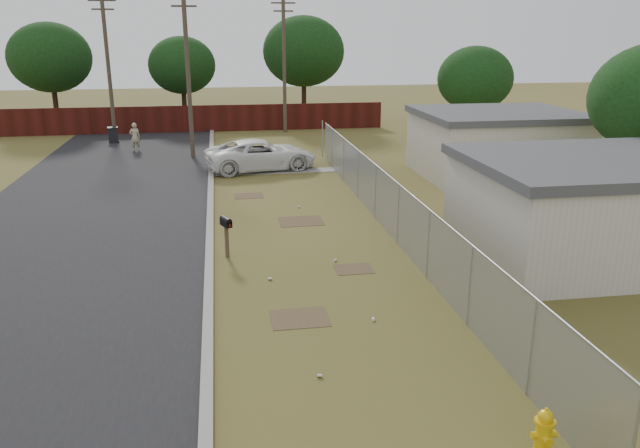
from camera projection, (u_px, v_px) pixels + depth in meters
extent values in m
plane|color=brown|center=(304.00, 249.00, 20.03)|extent=(120.00, 120.00, 0.00)
cube|color=black|center=(103.00, 196.00, 26.42)|extent=(9.00, 60.00, 0.02)
cube|color=#9B9790|center=(211.00, 190.00, 27.09)|extent=(0.25, 60.00, 0.12)
cube|color=#9B9790|center=(272.00, 172.00, 30.86)|extent=(6.20, 1.00, 0.03)
cylinder|color=gray|center=(532.00, 348.00, 11.73)|extent=(0.06, 0.06, 2.00)
cylinder|color=gray|center=(470.00, 286.00, 14.56)|extent=(0.06, 0.06, 2.00)
cylinder|color=gray|center=(428.00, 245.00, 17.38)|extent=(0.06, 0.06, 2.00)
cylinder|color=gray|center=(398.00, 215.00, 20.21)|extent=(0.06, 0.06, 2.00)
cylinder|color=gray|center=(376.00, 192.00, 23.04)|extent=(0.06, 0.06, 2.00)
cylinder|color=gray|center=(358.00, 174.00, 25.86)|extent=(0.06, 0.06, 2.00)
cylinder|color=gray|center=(344.00, 160.00, 28.69)|extent=(0.06, 0.06, 2.00)
cylinder|color=gray|center=(332.00, 148.00, 31.52)|extent=(0.06, 0.06, 2.00)
cylinder|color=gray|center=(322.00, 139.00, 34.34)|extent=(0.06, 0.06, 2.00)
cylinder|color=gray|center=(391.00, 178.00, 20.85)|extent=(0.04, 26.00, 0.04)
cube|color=gray|center=(390.00, 206.00, 21.15)|extent=(0.01, 26.00, 2.00)
cube|color=black|center=(391.00, 226.00, 21.37)|extent=(0.03, 26.00, 0.60)
cube|color=#41120D|center=(167.00, 119.00, 42.40)|extent=(30.00, 0.12, 1.80)
cylinder|color=#4C4232|center=(188.00, 74.00, 33.15)|extent=(0.24, 0.24, 9.00)
cube|color=#4C4232|center=(184.00, 6.00, 32.14)|extent=(1.30, 0.10, 0.10)
cylinder|color=#4C4232|center=(108.00, 68.00, 38.04)|extent=(0.24, 0.24, 9.00)
cube|color=#4C4232|center=(102.00, 0.00, 36.88)|extent=(1.60, 0.10, 0.10)
cube|color=#4C4232|center=(103.00, 9.00, 37.03)|extent=(1.30, 0.10, 0.10)
cylinder|color=#4C4232|center=(284.00, 65.00, 41.61)|extent=(0.24, 0.24, 9.00)
cube|color=#4C4232|center=(283.00, 3.00, 40.45)|extent=(1.60, 0.10, 0.10)
cube|color=#4C4232|center=(283.00, 11.00, 40.60)|extent=(1.30, 0.10, 0.10)
cube|color=beige|center=(603.00, 212.00, 19.11)|extent=(8.00, 6.00, 2.80)
cube|color=#45454A|center=(610.00, 162.00, 18.65)|extent=(8.32, 6.24, 0.30)
cube|color=beige|center=(496.00, 147.00, 29.70)|extent=(7.00, 6.00, 2.80)
cube|color=#45454A|center=(499.00, 114.00, 29.24)|extent=(7.28, 6.24, 0.30)
cylinder|color=black|center=(56.00, 104.00, 44.72)|extent=(0.36, 0.36, 3.30)
ellipsoid|color=black|center=(50.00, 57.00, 43.76)|extent=(5.70, 5.70, 4.84)
cylinder|color=black|center=(184.00, 103.00, 47.10)|extent=(0.36, 0.36, 2.86)
ellipsoid|color=black|center=(182.00, 65.00, 46.27)|extent=(4.94, 4.94, 4.20)
cylinder|color=black|center=(304.00, 98.00, 47.44)|extent=(0.36, 0.36, 3.52)
ellipsoid|color=black|center=(304.00, 51.00, 46.42)|extent=(6.08, 6.08, 5.17)
cylinder|color=black|center=(472.00, 121.00, 38.59)|extent=(0.36, 0.36, 2.64)
ellipsoid|color=black|center=(475.00, 79.00, 37.82)|extent=(4.56, 4.56, 3.88)
cylinder|color=#E1B10B|center=(543.00, 439.00, 10.15)|extent=(0.28, 0.28, 0.64)
cylinder|color=#E1B10B|center=(545.00, 422.00, 10.05)|extent=(0.36, 0.36, 0.06)
sphere|color=#E1B10B|center=(546.00, 417.00, 10.03)|extent=(0.27, 0.27, 0.25)
cylinder|color=#E1B10B|center=(547.00, 410.00, 9.99)|extent=(0.05, 0.05, 0.07)
cylinder|color=#E1B10B|center=(534.00, 435.00, 10.11)|extent=(0.12, 0.13, 0.12)
cylinder|color=#E1B10B|center=(553.00, 434.00, 10.14)|extent=(0.12, 0.13, 0.12)
cylinder|color=#E1B10B|center=(548.00, 441.00, 9.98)|extent=(0.16, 0.14, 0.15)
cube|color=brown|center=(227.00, 241.00, 19.13)|extent=(0.13, 0.13, 1.07)
cube|color=black|center=(226.00, 223.00, 18.96)|extent=(0.38, 0.55, 0.19)
cylinder|color=black|center=(226.00, 220.00, 18.94)|extent=(0.38, 0.55, 0.19)
cube|color=#A2100B|center=(230.00, 225.00, 18.74)|extent=(0.04, 0.05, 0.11)
imported|color=white|center=(261.00, 155.00, 31.13)|extent=(5.91, 3.62, 1.53)
imported|color=tan|center=(135.00, 137.00, 36.02)|extent=(0.64, 0.47, 1.62)
cube|color=black|center=(113.00, 135.00, 38.75)|extent=(0.66, 0.66, 0.91)
cube|color=black|center=(112.00, 128.00, 38.61)|extent=(0.72, 0.72, 0.08)
cylinder|color=black|center=(119.00, 142.00, 38.69)|extent=(0.08, 0.19, 0.19)
cylinder|color=beige|center=(373.00, 319.00, 15.06)|extent=(0.09, 0.11, 0.07)
cylinder|color=#B9B9BE|center=(270.00, 279.00, 17.51)|extent=(0.11, 0.09, 0.07)
cylinder|color=beige|center=(335.00, 260.00, 18.92)|extent=(0.12, 0.12, 0.07)
cylinder|color=#B9B9BE|center=(320.00, 376.00, 12.61)|extent=(0.12, 0.10, 0.07)
cylinder|color=beige|center=(299.00, 207.00, 24.64)|extent=(0.12, 0.11, 0.07)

